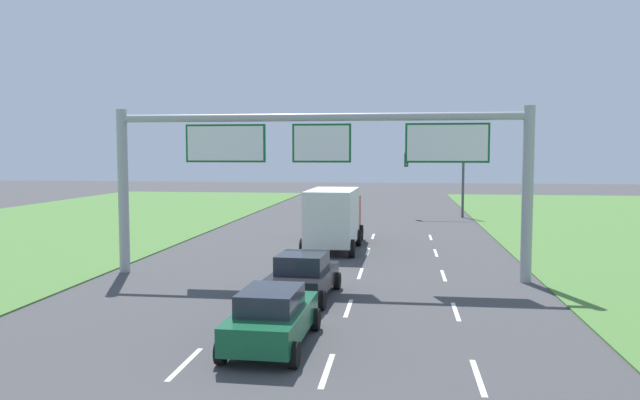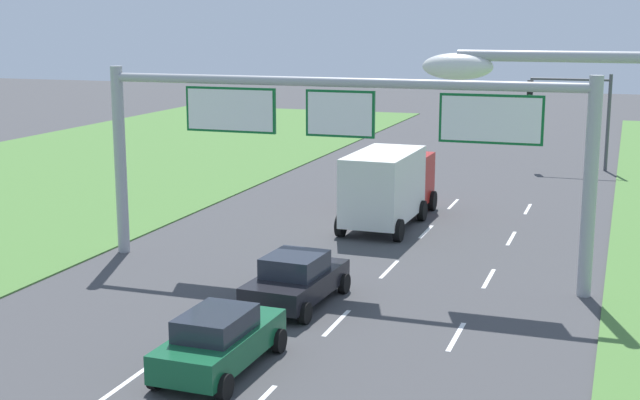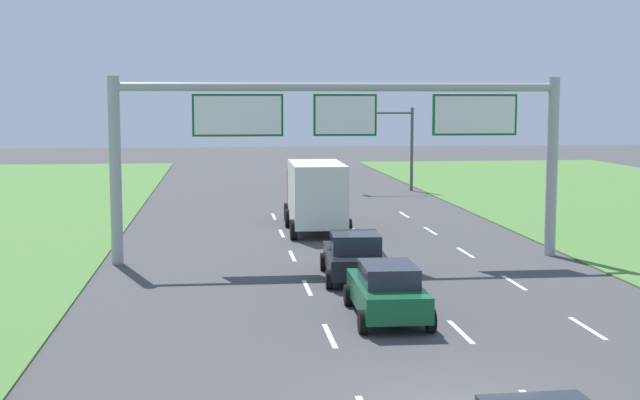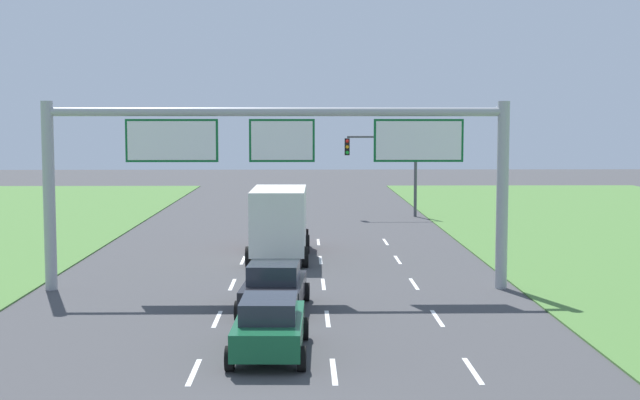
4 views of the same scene
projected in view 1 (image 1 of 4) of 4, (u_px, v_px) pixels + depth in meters
The scene contains 8 objects.
lane_dashes_inner_left at pixel (185, 364), 15.22m from camera, with size 0.14×50.40×0.01m.
lane_dashes_inner_right at pixel (327, 370), 14.77m from camera, with size 0.14×50.40×0.01m.
lane_dashes_slip at pixel (478, 377), 14.31m from camera, with size 0.14×50.40×0.01m.
car_lead_silver at pixel (303, 276), 22.11m from camera, with size 2.39×4.40×1.60m.
car_mid_lane at pixel (272, 317), 16.55m from camera, with size 2.12×4.37×1.58m.
box_truck at pixel (335, 216), 33.58m from camera, with size 2.78×7.43×3.24m.
sign_gantry at pixel (321, 158), 25.54m from camera, with size 17.24×0.44×7.00m.
traffic_light_mast at pixel (439, 169), 49.81m from camera, with size 4.76×0.49×5.60m.
Camera 1 is at (3.46, -8.32, 5.14)m, focal length 35.00 mm.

